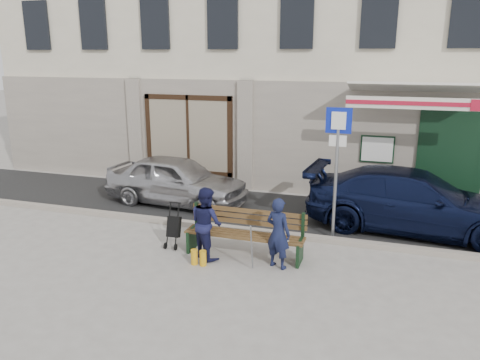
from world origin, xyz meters
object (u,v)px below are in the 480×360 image
at_px(parking_sign, 337,152).
at_px(bench, 242,234).
at_px(car_silver, 176,180).
at_px(car_navy, 413,201).
at_px(woman, 206,223).
at_px(man, 278,233).
at_px(stroller, 174,228).

bearing_deg(parking_sign, bench, -137.18).
xyz_separation_m(parking_sign, bench, (-1.62, -1.47, -1.48)).
height_order(car_silver, car_navy, car_navy).
bearing_deg(car_navy, bench, 132.67).
bearing_deg(car_navy, woman, 130.43).
xyz_separation_m(man, stroller, (-2.30, 0.31, -0.27)).
height_order(parking_sign, stroller, parking_sign).
bearing_deg(parking_sign, car_navy, 33.15).
bearing_deg(bench, parking_sign, 42.30).
xyz_separation_m(parking_sign, stroller, (-3.12, -1.46, -1.52)).
xyz_separation_m(car_navy, man, (-2.47, -2.82, -0.01)).
distance_m(car_silver, stroller, 2.95).
xyz_separation_m(woman, stroller, (-0.85, 0.28, -0.30)).
height_order(man, woman, woman).
distance_m(car_navy, parking_sign, 2.32).
xyz_separation_m(car_silver, parking_sign, (4.31, -1.22, 1.28)).
bearing_deg(parking_sign, woman, -142.03).
distance_m(bench, stroller, 1.50).
height_order(car_navy, woman, woman).
bearing_deg(parking_sign, car_silver, 164.66).
relative_size(car_silver, stroller, 4.11).
height_order(bench, woman, woman).
relative_size(car_navy, man, 3.50).
bearing_deg(stroller, woman, -19.48).
height_order(car_silver, woman, woman).
xyz_separation_m(bench, man, (0.80, -0.30, 0.23)).
xyz_separation_m(parking_sign, woman, (-2.27, -1.74, -1.22)).
relative_size(car_navy, woman, 3.34).
bearing_deg(car_silver, stroller, -150.81).
bearing_deg(woman, bench, -122.63).
xyz_separation_m(car_silver, car_navy, (5.96, -0.17, 0.04)).
relative_size(parking_sign, man, 2.09).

